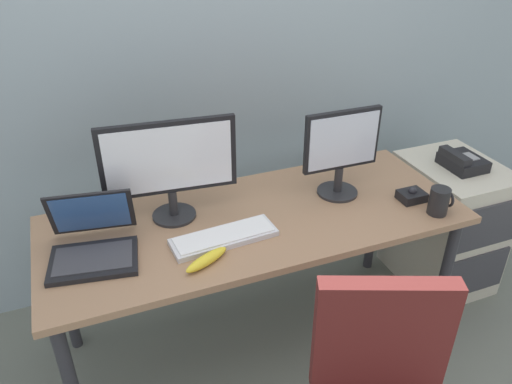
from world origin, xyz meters
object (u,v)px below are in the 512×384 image
at_px(monitor_main, 169,164).
at_px(coffee_mug, 440,201).
at_px(monitor_side, 341,149).
at_px(desk_phone, 462,161).
at_px(trackball_mouse, 412,195).
at_px(keyboard, 224,237).
at_px(laptop, 93,242).
at_px(file_cabinet, 446,224).
at_px(banana, 207,260).

height_order(monitor_main, coffee_mug, monitor_main).
bearing_deg(monitor_side, desk_phone, 0.95).
bearing_deg(monitor_side, trackball_mouse, -32.02).
height_order(keyboard, coffee_mug, coffee_mug).
bearing_deg(monitor_side, laptop, -176.97).
bearing_deg(keyboard, monitor_side, 14.40).
distance_m(keyboard, laptop, 0.48).
distance_m(desk_phone, monitor_side, 0.73).
height_order(desk_phone, monitor_main, monitor_main).
bearing_deg(trackball_mouse, monitor_side, 147.98).
relative_size(file_cabinet, keyboard, 1.67).
bearing_deg(trackball_mouse, desk_phone, 22.82).
bearing_deg(banana, trackball_mouse, 5.85).
xyz_separation_m(monitor_main, coffee_mug, (1.03, -0.38, -0.19)).
bearing_deg(monitor_side, coffee_mug, -43.94).
relative_size(monitor_main, banana, 2.80).
bearing_deg(banana, keyboard, 48.49).
xyz_separation_m(desk_phone, trackball_mouse, (-0.43, -0.18, 0.00)).
relative_size(file_cabinet, trackball_mouse, 6.33).
bearing_deg(banana, laptop, 150.13).
bearing_deg(file_cabinet, banana, -168.04).
relative_size(keyboard, coffee_mug, 3.58).
bearing_deg(monitor_side, keyboard, -165.60).
xyz_separation_m(file_cabinet, desk_phone, (-0.01, -0.02, 0.38)).
bearing_deg(monitor_side, banana, -158.72).
bearing_deg(monitor_main, file_cabinet, -2.12).
bearing_deg(coffee_mug, monitor_main, 159.86).
height_order(monitor_side, banana, monitor_side).
bearing_deg(laptop, monitor_side, 3.03).
bearing_deg(coffee_mug, desk_phone, 38.12).
bearing_deg(monitor_main, monitor_side, -6.41).
relative_size(desk_phone, keyboard, 0.48).
relative_size(desk_phone, trackball_mouse, 1.82).
relative_size(monitor_main, trackball_mouse, 4.83).
height_order(desk_phone, monitor_side, monitor_side).
bearing_deg(coffee_mug, trackball_mouse, 106.27).
distance_m(file_cabinet, coffee_mug, 0.66).
bearing_deg(monitor_side, monitor_main, 173.59).
bearing_deg(file_cabinet, monitor_main, 177.88).
bearing_deg(file_cabinet, monitor_side, -177.73).
bearing_deg(coffee_mug, banana, 178.32).
relative_size(desk_phone, monitor_side, 0.51).
distance_m(file_cabinet, desk_phone, 0.38).
distance_m(monitor_side, keyboard, 0.64).
xyz_separation_m(coffee_mug, banana, (-0.99, 0.03, -0.04)).
height_order(desk_phone, trackball_mouse, desk_phone).
xyz_separation_m(desk_phone, banana, (-1.39, -0.28, -0.00)).
distance_m(trackball_mouse, banana, 0.96).
xyz_separation_m(monitor_main, banana, (0.04, -0.35, -0.23)).
distance_m(keyboard, banana, 0.16).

